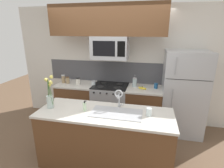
# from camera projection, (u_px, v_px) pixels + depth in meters

# --- Properties ---
(ground_plane) EXTENTS (10.00, 10.00, 0.00)m
(ground_plane) POSITION_uv_depth(u_px,v_px,m) (99.00, 147.00, 3.27)
(ground_plane) COLOR brown
(rear_partition) EXTENTS (5.20, 0.10, 2.60)m
(rear_partition) POSITION_uv_depth(u_px,v_px,m) (127.00, 66.00, 4.01)
(rear_partition) COLOR silver
(rear_partition) RESTS_ON ground
(splash_band) EXTENTS (3.14, 0.01, 0.48)m
(splash_band) POSITION_uv_depth(u_px,v_px,m) (113.00, 72.00, 4.06)
(splash_band) COLOR #4C4C51
(splash_band) RESTS_ON rear_partition
(back_counter_left) EXTENTS (0.86, 0.65, 0.91)m
(back_counter_left) POSITION_uv_depth(u_px,v_px,m) (78.00, 102.00, 4.13)
(back_counter_left) COLOR brown
(back_counter_left) RESTS_ON ground
(back_counter_right) EXTENTS (0.75, 0.65, 0.91)m
(back_counter_right) POSITION_uv_depth(u_px,v_px,m) (143.00, 108.00, 3.81)
(back_counter_right) COLOR brown
(back_counter_right) RESTS_ON ground
(stove_range) EXTENTS (0.76, 0.64, 0.93)m
(stove_range) POSITION_uv_depth(u_px,v_px,m) (110.00, 105.00, 3.97)
(stove_range) COLOR #A8AAAF
(stove_range) RESTS_ON ground
(microwave) EXTENTS (0.74, 0.40, 0.46)m
(microwave) POSITION_uv_depth(u_px,v_px,m) (110.00, 48.00, 3.56)
(microwave) COLOR #A8AAAF
(upper_cabinet_band) EXTENTS (2.31, 0.34, 0.60)m
(upper_cabinet_band) POSITION_uv_depth(u_px,v_px,m) (107.00, 20.00, 3.39)
(upper_cabinet_band) COLOR brown
(refrigerator) EXTENTS (0.82, 0.74, 1.72)m
(refrigerator) POSITION_uv_depth(u_px,v_px,m) (183.00, 93.00, 3.55)
(refrigerator) COLOR #A8AAAF
(refrigerator) RESTS_ON ground
(storage_jar_tall) EXTENTS (0.08, 0.08, 0.19)m
(storage_jar_tall) POSITION_uv_depth(u_px,v_px,m) (63.00, 79.00, 4.03)
(storage_jar_tall) COLOR #997F5B
(storage_jar_tall) RESTS_ON back_counter_left
(storage_jar_medium) EXTENTS (0.08, 0.08, 0.15)m
(storage_jar_medium) POSITION_uv_depth(u_px,v_px,m) (68.00, 80.00, 4.00)
(storage_jar_medium) COLOR #997F5B
(storage_jar_medium) RESTS_ON back_counter_left
(storage_jar_short) EXTENTS (0.10, 0.10, 0.14)m
(storage_jar_short) POSITION_uv_depth(u_px,v_px,m) (78.00, 81.00, 3.93)
(storage_jar_short) COLOR silver
(storage_jar_short) RESTS_ON back_counter_left
(storage_jar_squat) EXTENTS (0.09, 0.09, 0.10)m
(storage_jar_squat) POSITION_uv_depth(u_px,v_px,m) (93.00, 83.00, 3.86)
(storage_jar_squat) COLOR silver
(storage_jar_squat) RESTS_ON back_counter_left
(banana_bunch) EXTENTS (0.19, 0.13, 0.08)m
(banana_bunch) POSITION_uv_depth(u_px,v_px,m) (142.00, 88.00, 3.62)
(banana_bunch) COLOR yellow
(banana_bunch) RESTS_ON back_counter_right
(french_press) EXTENTS (0.09, 0.09, 0.27)m
(french_press) POSITION_uv_depth(u_px,v_px,m) (135.00, 82.00, 3.75)
(french_press) COLOR silver
(french_press) RESTS_ON back_counter_right
(coffee_tin) EXTENTS (0.08, 0.08, 0.11)m
(coffee_tin) POSITION_uv_depth(u_px,v_px,m) (156.00, 86.00, 3.66)
(coffee_tin) COLOR #1E5184
(coffee_tin) RESTS_ON back_counter_right
(island_counter) EXTENTS (2.04, 0.74, 0.91)m
(island_counter) POSITION_uv_depth(u_px,v_px,m) (105.00, 138.00, 2.76)
(island_counter) COLOR brown
(island_counter) RESTS_ON ground
(kitchen_sink) EXTENTS (0.76, 0.39, 0.16)m
(kitchen_sink) POSITION_uv_depth(u_px,v_px,m) (116.00, 117.00, 2.61)
(kitchen_sink) COLOR #ADAFB5
(kitchen_sink) RESTS_ON island_counter
(sink_faucet) EXTENTS (0.14, 0.14, 0.31)m
(sink_faucet) POSITION_uv_depth(u_px,v_px,m) (119.00, 96.00, 2.71)
(sink_faucet) COLOR #B7BABF
(sink_faucet) RESTS_ON island_counter
(dish_soap_bottle) EXTENTS (0.06, 0.05, 0.16)m
(dish_soap_bottle) POSITION_uv_depth(u_px,v_px,m) (85.00, 107.00, 2.65)
(dish_soap_bottle) COLOR beige
(dish_soap_bottle) RESTS_ON island_counter
(drinking_glass) EXTENTS (0.08, 0.08, 0.12)m
(drinking_glass) POSITION_uv_depth(u_px,v_px,m) (149.00, 112.00, 2.49)
(drinking_glass) COLOR silver
(drinking_glass) RESTS_ON island_counter
(flower_vase) EXTENTS (0.18, 0.20, 0.51)m
(flower_vase) POSITION_uv_depth(u_px,v_px,m) (50.00, 97.00, 2.72)
(flower_vase) COLOR silver
(flower_vase) RESTS_ON island_counter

